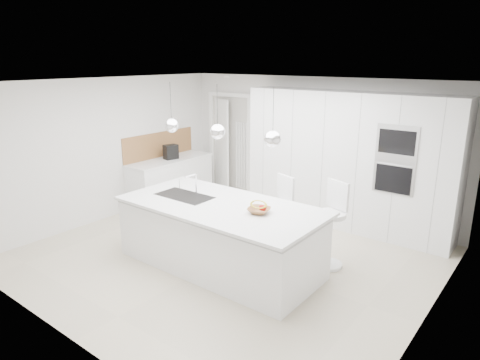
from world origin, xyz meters
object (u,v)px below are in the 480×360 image
Objects in this scene: espresso_machine at (171,152)px; island_base at (219,237)px; bar_stool_left at (280,215)px; bar_stool_right at (331,226)px; fruit_bowl at (259,210)px.

island_base is at bearing -18.07° from espresso_machine.
bar_stool_left is 0.84m from bar_stool_right.
island_base is 3.01m from espresso_machine.
fruit_bowl is 3.45m from espresso_machine.
espresso_machine reaches higher than island_base.
island_base is 0.80m from fruit_bowl.
bar_stool_left is (2.91, -0.57, -0.48)m from espresso_machine.
island_base is 2.34× the size of bar_stool_right.
fruit_bowl is 1.01× the size of espresso_machine.
bar_stool_right reaches higher than espresso_machine.
espresso_machine is 0.24× the size of bar_stool_right.
island_base is 1.03m from bar_stool_left.
espresso_machine is (-3.14, 1.43, 0.11)m from fruit_bowl.
fruit_bowl is (0.61, 0.08, 0.51)m from island_base.
espresso_machine is (-2.53, 1.52, 0.61)m from island_base.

